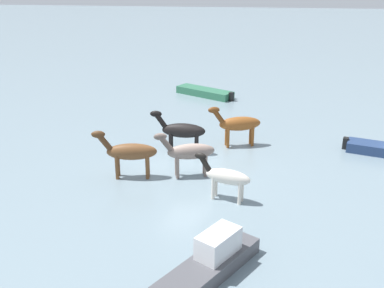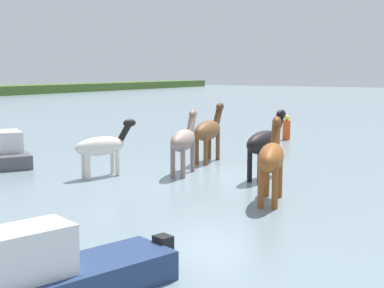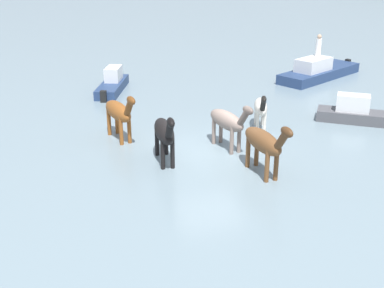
% 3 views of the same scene
% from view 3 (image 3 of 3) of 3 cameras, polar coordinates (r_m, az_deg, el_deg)
% --- Properties ---
extents(ground_plane, '(179.78, 179.78, 0.00)m').
position_cam_3_polar(ground_plane, '(17.29, 2.01, -1.02)').
color(ground_plane, gray).
extents(horse_pinto_flank, '(2.47, 1.12, 1.93)m').
position_cam_3_polar(horse_pinto_flank, '(17.30, 4.26, 2.71)').
color(horse_pinto_flank, gray).
rests_on(horse_pinto_flank, ground_plane).
extents(horse_lead, '(2.61, 0.92, 2.02)m').
position_cam_3_polar(horse_lead, '(15.36, 8.50, 0.20)').
color(horse_lead, brown).
rests_on(horse_lead, ground_plane).
extents(horse_gray_outer, '(2.56, 1.17, 2.00)m').
position_cam_3_polar(horse_gray_outer, '(18.32, -8.59, 3.75)').
color(horse_gray_outer, brown).
rests_on(horse_gray_outer, ground_plane).
extents(horse_rear_stallion, '(2.54, 0.59, 1.98)m').
position_cam_3_polar(horse_rear_stallion, '(16.11, -3.25, 1.39)').
color(horse_rear_stallion, black).
rests_on(horse_rear_stallion, ground_plane).
extents(horse_chestnut_trailing, '(2.18, 0.96, 1.69)m').
position_cam_3_polar(horse_chestnut_trailing, '(19.39, 8.12, 4.28)').
color(horse_chestnut_trailing, silver).
rests_on(horse_chestnut_trailing, ground_plane).
extents(boat_dinghy_port, '(4.40, 5.89, 1.38)m').
position_cam_3_polar(boat_dinghy_port, '(28.35, 14.66, 8.15)').
color(boat_dinghy_port, navy).
rests_on(boat_dinghy_port, ground_plane).
extents(boat_launch_far, '(2.79, 3.69, 1.31)m').
position_cam_3_polar(boat_launch_far, '(21.45, 19.27, 3.20)').
color(boat_launch_far, '#4C4C51').
rests_on(boat_launch_far, ground_plane).
extents(boat_motor_center, '(3.88, 2.03, 1.31)m').
position_cam_3_polar(boat_motor_center, '(25.24, -9.34, 6.85)').
color(boat_motor_center, navy).
rests_on(boat_motor_center, ground_plane).
extents(person_watcher_seated, '(0.32, 0.32, 1.19)m').
position_cam_3_polar(person_watcher_seated, '(28.26, 14.68, 11.11)').
color(person_watcher_seated, silver).
rests_on(person_watcher_seated, boat_dinghy_port).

